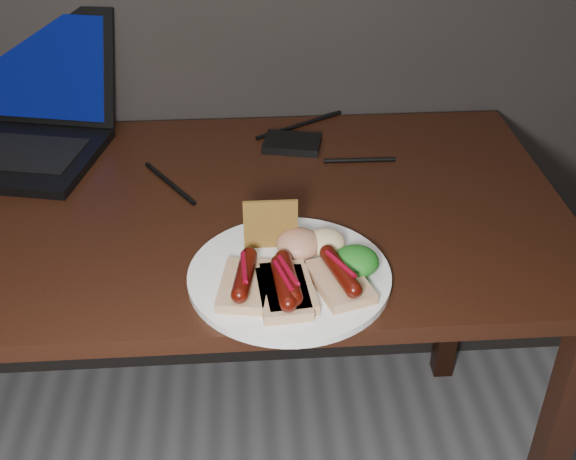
% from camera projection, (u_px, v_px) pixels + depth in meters
% --- Properties ---
extents(desk, '(1.40, 0.70, 0.75)m').
position_uv_depth(desk, '(176.00, 246.00, 1.33)').
color(desk, black).
rests_on(desk, ground).
extents(laptop, '(0.45, 0.42, 0.25)m').
position_uv_depth(laptop, '(7.00, 121.00, 1.44)').
color(laptop, black).
rests_on(laptop, desk).
extents(hard_drive, '(0.13, 0.10, 0.02)m').
position_uv_depth(hard_drive, '(292.00, 143.00, 1.46)').
color(hard_drive, black).
rests_on(hard_drive, desk).
extents(desk_cables, '(0.97, 0.38, 0.01)m').
position_uv_depth(desk_cables, '(179.00, 162.00, 1.40)').
color(desk_cables, black).
rests_on(desk_cables, desk).
extents(plate, '(0.39, 0.39, 0.01)m').
position_uv_depth(plate, '(289.00, 276.00, 1.10)').
color(plate, white).
rests_on(plate, desk).
extents(bread_sausage_left, '(0.09, 0.13, 0.04)m').
position_uv_depth(bread_sausage_left, '(245.00, 281.00, 1.05)').
color(bread_sausage_left, tan).
rests_on(bread_sausage_left, plate).
extents(bread_sausage_center, '(0.08, 0.12, 0.04)m').
position_uv_depth(bread_sausage_center, '(288.00, 284.00, 1.05)').
color(bread_sausage_center, tan).
rests_on(bread_sausage_center, plate).
extents(bread_sausage_right, '(0.10, 0.13, 0.04)m').
position_uv_depth(bread_sausage_right, '(340.00, 277.00, 1.06)').
color(bread_sausage_right, tan).
rests_on(bread_sausage_right, plate).
extents(bread_sausage_extra, '(0.08, 0.12, 0.04)m').
position_uv_depth(bread_sausage_extra, '(283.00, 289.00, 1.04)').
color(bread_sausage_extra, tan).
rests_on(bread_sausage_extra, plate).
extents(crispbread, '(0.09, 0.01, 0.08)m').
position_uv_depth(crispbread, '(271.00, 224.00, 1.13)').
color(crispbread, olive).
rests_on(crispbread, plate).
extents(salad_greens, '(0.07, 0.07, 0.04)m').
position_uv_depth(salad_greens, '(356.00, 261.00, 1.09)').
color(salad_greens, '#185A12').
rests_on(salad_greens, plate).
extents(salsa_mound, '(0.07, 0.07, 0.04)m').
position_uv_depth(salsa_mound, '(299.00, 244.00, 1.12)').
color(salsa_mound, maroon).
rests_on(salsa_mound, plate).
extents(coleslaw_mound, '(0.06, 0.06, 0.04)m').
position_uv_depth(coleslaw_mound, '(325.00, 242.00, 1.13)').
color(coleslaw_mound, beige).
rests_on(coleslaw_mound, plate).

